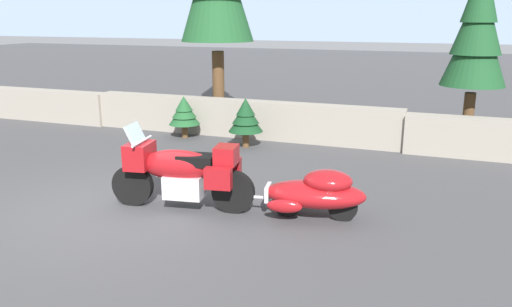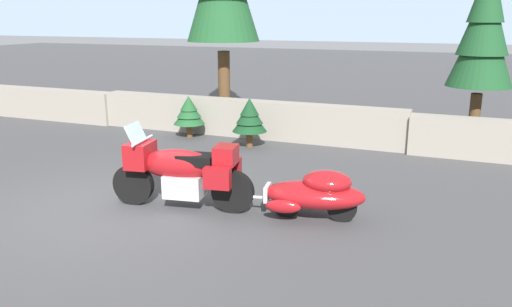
# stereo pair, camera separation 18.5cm
# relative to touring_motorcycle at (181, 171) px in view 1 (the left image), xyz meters

# --- Properties ---
(ground_plane) EXTENTS (80.00, 80.00, 0.00)m
(ground_plane) POSITION_rel_touring_motorcycle_xyz_m (-1.04, -0.53, -0.62)
(ground_plane) COLOR #424244
(stone_guard_wall) EXTENTS (24.00, 0.57, 0.92)m
(stone_guard_wall) POSITION_rel_touring_motorcycle_xyz_m (-0.98, 4.90, -0.18)
(stone_guard_wall) COLOR gray
(stone_guard_wall) RESTS_ON ground
(touring_motorcycle) EXTENTS (2.30, 0.96, 1.33)m
(touring_motorcycle) POSITION_rel_touring_motorcycle_xyz_m (0.00, 0.00, 0.00)
(touring_motorcycle) COLOR black
(touring_motorcycle) RESTS_ON ground
(car_shaped_trailer) EXTENTS (2.23, 0.95, 0.76)m
(car_shaped_trailer) POSITION_rel_touring_motorcycle_xyz_m (2.07, 0.33, -0.21)
(car_shaped_trailer) COLOR black
(car_shaped_trailer) RESTS_ON ground
(pine_tree_secondary) EXTENTS (1.44, 1.44, 4.26)m
(pine_tree_secondary) POSITION_rel_touring_motorcycle_xyz_m (4.28, 6.04, 2.04)
(pine_tree_secondary) COLOR brown
(pine_tree_secondary) RESTS_ON ground
(pine_sapling_near) EXTENTS (0.77, 0.77, 1.04)m
(pine_sapling_near) POSITION_rel_touring_motorcycle_xyz_m (-2.27, 4.34, 0.03)
(pine_sapling_near) COLOR brown
(pine_sapling_near) RESTS_ON ground
(pine_sapling_farther) EXTENTS (0.80, 0.80, 1.14)m
(pine_sapling_farther) POSITION_rel_touring_motorcycle_xyz_m (-0.50, 3.98, 0.09)
(pine_sapling_farther) COLOR brown
(pine_sapling_farther) RESTS_ON ground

